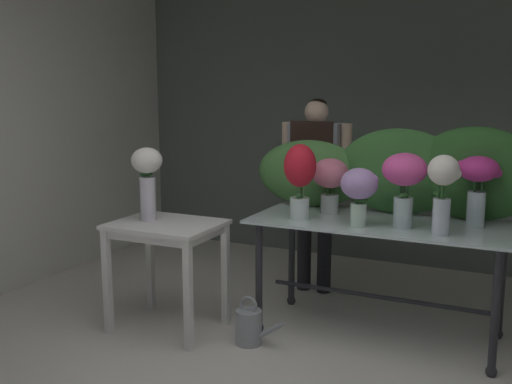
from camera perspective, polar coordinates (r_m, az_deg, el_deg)
name	(u,v)px	position (r m, az deg, el deg)	size (l,w,h in m)	color
ground_plane	(341,321)	(4.63, 8.22, -12.15)	(7.77, 7.77, 0.00)	silver
wall_back	(399,123)	(6.02, 13.60, 6.51)	(5.72, 0.12, 2.81)	slate
wall_left	(47,125)	(5.82, -19.52, 6.11)	(0.12, 3.65, 2.81)	silver
display_table_glass	(380,241)	(4.21, 11.86, -4.62)	(1.77, 0.82, 0.84)	silver
side_table_white	(166,237)	(4.29, -8.62, -4.32)	(0.75, 0.60, 0.79)	white
florist	(315,174)	(5.01, 5.73, 1.75)	(0.61, 0.24, 1.65)	#232328
foliage_backdrop	(400,173)	(4.39, 13.67, 1.79)	(2.07, 0.26, 0.65)	#477F3D
vase_magenta_tulips	(477,180)	(4.11, 20.53, 1.06)	(0.29, 0.26, 0.47)	silver
vase_crimson_hydrangea	(300,175)	(4.09, 4.22, 1.65)	(0.23, 0.23, 0.53)	silver
vase_rosy_freesia	(330,179)	(4.32, 7.17, 1.27)	(0.27, 0.27, 0.41)	silver
vase_ivory_carnations	(443,187)	(3.81, 17.57, 0.51)	(0.20, 0.19, 0.50)	silver
vase_lilac_roses	(360,189)	(3.94, 9.94, 0.30)	(0.25, 0.25, 0.39)	silver
vase_fuchsia_peonies	(404,178)	(3.95, 14.05, 1.29)	(0.29, 0.29, 0.49)	silver
vase_white_roses_tall	(147,176)	(4.30, -10.46, 1.54)	(0.23, 0.22, 0.53)	silver
watering_can	(249,326)	(4.16, -0.65, -12.81)	(0.35, 0.18, 0.34)	#999EA3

